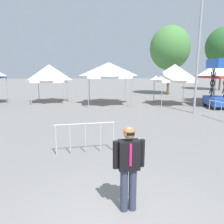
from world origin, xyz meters
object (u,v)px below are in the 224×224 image
(canopy_tent_far_left, at_px, (49,73))
(crowd_barrier_near_person, at_px, (85,132))
(canopy_tent_left_of_center, at_px, (175,73))
(light_pole_near_lift, at_px, (199,38))
(canopy_tent_behind_left, at_px, (109,70))
(tree_behind_tents_left, at_px, (170,48))
(tree_behind_tents_center, at_px, (223,46))
(scissor_lift, at_px, (218,93))
(crowd_barrier_by_lift, at_px, (221,108))
(person_foreground, at_px, (129,164))
(canopy_tent_center, at_px, (224,69))

(canopy_tent_far_left, relative_size, crowd_barrier_near_person, 1.60)
(canopy_tent_far_left, height_order, canopy_tent_left_of_center, canopy_tent_left_of_center)
(light_pole_near_lift, bearing_deg, canopy_tent_behind_left, 144.25)
(crowd_barrier_near_person, bearing_deg, canopy_tent_behind_left, 83.47)
(tree_behind_tents_left, bearing_deg, tree_behind_tents_center, 28.53)
(canopy_tent_left_of_center, distance_m, crowd_barrier_near_person, 12.29)
(canopy_tent_behind_left, height_order, tree_behind_tents_left, tree_behind_tents_left)
(tree_behind_tents_left, bearing_deg, scissor_lift, -83.24)
(scissor_lift, xyz_separation_m, crowd_barrier_by_lift, (-2.02, -4.06, -0.38))
(canopy_tent_behind_left, distance_m, crowd_barrier_near_person, 11.00)
(canopy_tent_left_of_center, xyz_separation_m, person_foreground, (-5.49, -13.42, -1.57))
(canopy_tent_behind_left, bearing_deg, crowd_barrier_near_person, -96.53)
(canopy_tent_center, bearing_deg, tree_behind_tents_left, 114.11)
(canopy_tent_left_of_center, distance_m, light_pole_near_lift, 4.17)
(light_pole_near_lift, bearing_deg, canopy_tent_left_of_center, 94.15)
(canopy_tent_behind_left, height_order, tree_behind_tents_center, tree_behind_tents_center)
(canopy_tent_center, bearing_deg, canopy_tent_far_left, 176.73)
(canopy_tent_center, relative_size, scissor_lift, 1.02)
(tree_behind_tents_center, bearing_deg, light_pole_near_lift, -123.95)
(canopy_tent_left_of_center, xyz_separation_m, scissor_lift, (2.89, -1.64, -1.47))
(person_foreground, distance_m, tree_behind_tents_left, 22.37)
(scissor_lift, distance_m, person_foreground, 14.45)
(canopy_tent_center, distance_m, person_foreground, 17.72)
(canopy_tent_far_left, xyz_separation_m, tree_behind_tents_left, (12.31, 5.43, 2.71))
(crowd_barrier_by_lift, distance_m, crowd_barrier_near_person, 8.71)
(canopy_tent_behind_left, bearing_deg, person_foreground, -90.55)
(tree_behind_tents_center, relative_size, crowd_barrier_near_person, 4.14)
(tree_behind_tents_left, bearing_deg, crowd_barrier_near_person, -115.67)
(canopy_tent_behind_left, bearing_deg, scissor_lift, -14.71)
(canopy_tent_far_left, relative_size, canopy_tent_behind_left, 0.93)
(tree_behind_tents_left, bearing_deg, canopy_tent_left_of_center, -104.08)
(canopy_tent_left_of_center, distance_m, tree_behind_tents_center, 16.64)
(canopy_tent_left_of_center, relative_size, scissor_lift, 0.91)
(scissor_lift, relative_size, person_foreground, 2.06)
(canopy_tent_far_left, distance_m, tree_behind_tents_center, 23.91)
(person_foreground, distance_m, crowd_barrier_by_lift, 10.00)
(light_pole_near_lift, relative_size, crowd_barrier_by_lift, 4.13)
(canopy_tent_far_left, distance_m, tree_behind_tents_left, 13.72)
(canopy_tent_left_of_center, distance_m, scissor_lift, 3.63)
(light_pole_near_lift, height_order, tree_behind_tents_left, light_pole_near_lift)
(scissor_lift, bearing_deg, person_foreground, -125.40)
(canopy_tent_left_of_center, relative_size, tree_behind_tents_center, 0.39)
(scissor_lift, bearing_deg, crowd_barrier_by_lift, -116.50)
(crowd_barrier_by_lift, bearing_deg, scissor_lift, 63.50)
(light_pole_near_lift, bearing_deg, person_foreground, -120.09)
(canopy_tent_far_left, bearing_deg, crowd_barrier_by_lift, -33.65)
(canopy_tent_center, height_order, crowd_barrier_near_person, canopy_tent_center)
(canopy_tent_center, xyz_separation_m, scissor_lift, (-1.76, -2.63, -1.82))
(tree_behind_tents_center, bearing_deg, crowd_barrier_by_lift, -119.11)
(canopy_tent_far_left, xyz_separation_m, canopy_tent_behind_left, (5.12, -1.33, 0.27))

